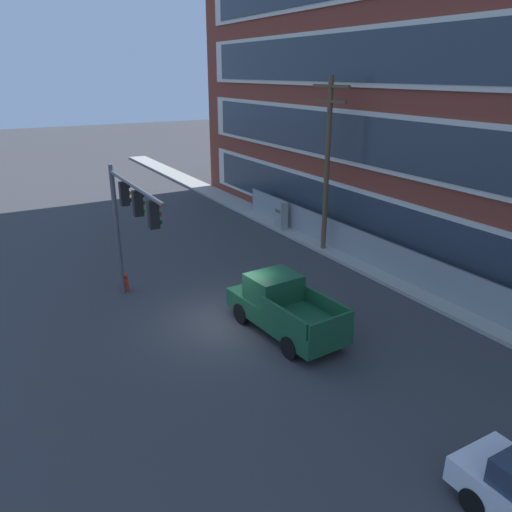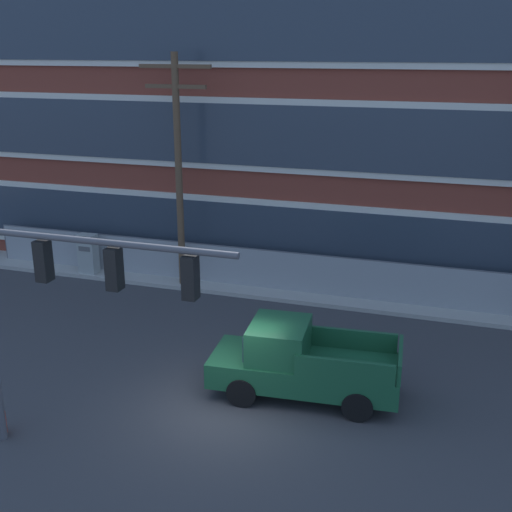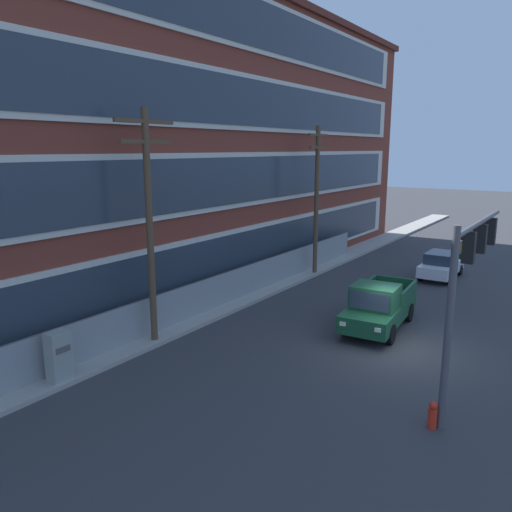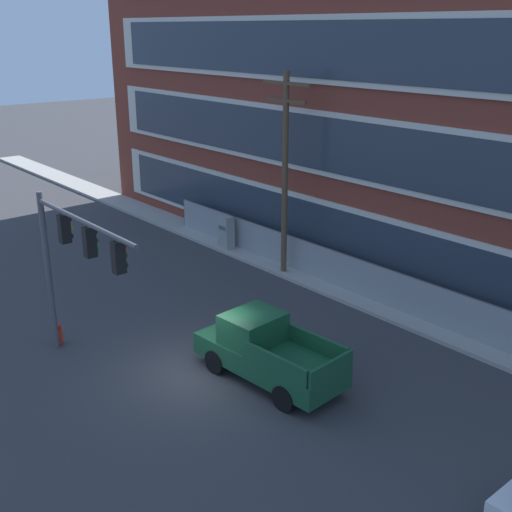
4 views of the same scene
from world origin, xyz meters
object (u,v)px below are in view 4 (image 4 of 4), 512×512
(pickup_truck_dark_green, at_px, (266,351))
(utility_pole_near_corner, at_px, (285,166))
(traffic_signal_mast, at_px, (71,251))
(electrical_cabinet, at_px, (226,234))
(fire_hydrant, at_px, (59,334))

(pickup_truck_dark_green, relative_size, utility_pole_near_corner, 0.59)
(traffic_signal_mast, distance_m, electrical_cabinet, 12.93)
(pickup_truck_dark_green, bearing_deg, electrical_cabinet, 148.06)
(utility_pole_near_corner, bearing_deg, traffic_signal_mast, -78.94)
(traffic_signal_mast, relative_size, pickup_truck_dark_green, 1.19)
(traffic_signal_mast, xyz_separation_m, electrical_cabinet, (-6.31, 10.81, -3.22))
(fire_hydrant, bearing_deg, traffic_signal_mast, -4.52)
(traffic_signal_mast, distance_m, pickup_truck_dark_green, 6.79)
(electrical_cabinet, distance_m, fire_hydrant, 11.40)
(traffic_signal_mast, relative_size, electrical_cabinet, 3.47)
(pickup_truck_dark_green, height_order, electrical_cabinet, pickup_truck_dark_green)
(utility_pole_near_corner, xyz_separation_m, electrical_cabinet, (-4.20, -0.03, -4.08))
(pickup_truck_dark_green, relative_size, electrical_cabinet, 2.92)
(electrical_cabinet, bearing_deg, traffic_signal_mast, -59.71)
(traffic_signal_mast, height_order, utility_pole_near_corner, utility_pole_near_corner)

